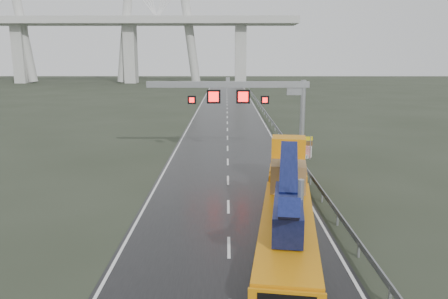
{
  "coord_description": "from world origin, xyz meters",
  "views": [
    {
      "loc": [
        -0.13,
        -22.09,
        9.22
      ],
      "look_at": [
        -0.29,
        6.36,
        3.2
      ],
      "focal_mm": 35.0,
      "sensor_mm": 36.0,
      "label": 1
    }
  ],
  "objects_px": {
    "heavy_haul_truck": "(288,188)",
    "striped_barrier": "(308,152)",
    "exit_sign_pair": "(305,143)",
    "sign_gantry": "(251,98)"
  },
  "relations": [
    {
      "from": "heavy_haul_truck",
      "to": "exit_sign_pair",
      "type": "bearing_deg",
      "value": 83.93
    },
    {
      "from": "sign_gantry",
      "to": "exit_sign_pair",
      "type": "height_order",
      "value": "sign_gantry"
    },
    {
      "from": "exit_sign_pair",
      "to": "heavy_haul_truck",
      "type": "bearing_deg",
      "value": -108.09
    },
    {
      "from": "heavy_haul_truck",
      "to": "exit_sign_pair",
      "type": "relative_size",
      "value": 8.38
    },
    {
      "from": "sign_gantry",
      "to": "striped_barrier",
      "type": "xyz_separation_m",
      "value": [
        5.44,
        0.0,
        -5.08
      ]
    },
    {
      "from": "sign_gantry",
      "to": "exit_sign_pair",
      "type": "relative_size",
      "value": 6.77
    },
    {
      "from": "striped_barrier",
      "to": "sign_gantry",
      "type": "bearing_deg",
      "value": -155.33
    },
    {
      "from": "striped_barrier",
      "to": "exit_sign_pair",
      "type": "bearing_deg",
      "value": -89.43
    },
    {
      "from": "heavy_haul_truck",
      "to": "striped_barrier",
      "type": "relative_size",
      "value": 17.29
    },
    {
      "from": "sign_gantry",
      "to": "heavy_haul_truck",
      "type": "distance_m",
      "value": 15.91
    }
  ]
}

